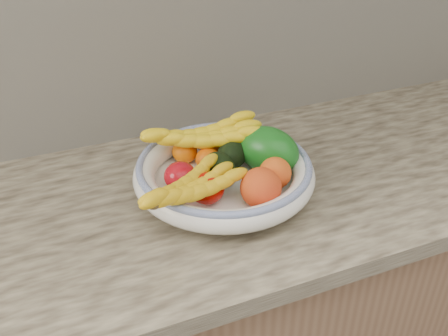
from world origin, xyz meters
TOP-DOWN VIEW (x-y plane):
  - kitchen_counter at (0.00, 1.69)m, footprint 2.44×0.66m
  - fruit_bowl at (0.00, 1.66)m, footprint 0.39×0.39m
  - clementine_back_left at (-0.05, 1.77)m, footprint 0.07×0.07m
  - clementine_back_right at (0.03, 1.78)m, footprint 0.06×0.06m
  - clementine_back_mid at (-0.02, 1.72)m, footprint 0.06×0.06m
  - tomato_left at (-0.10, 1.66)m, footprint 0.09×0.09m
  - tomato_near_left at (-0.06, 1.60)m, footprint 0.10×0.10m
  - avocado_center at (-0.01, 1.66)m, footprint 0.07×0.10m
  - avocado_right at (0.04, 1.70)m, footprint 0.11×0.12m
  - green_mango at (0.11, 1.67)m, footprint 0.18×0.19m
  - peach_front at (0.04, 1.55)m, footprint 0.09×0.09m
  - peach_right at (0.09, 1.59)m, footprint 0.08×0.08m
  - banana_bunch_back at (-0.02, 1.75)m, footprint 0.30×0.15m
  - banana_bunch_front at (-0.11, 1.58)m, footprint 0.27×0.20m

SIDE VIEW (x-z plane):
  - kitchen_counter at x=0.00m, z-range -0.24..1.16m
  - fruit_bowl at x=0.00m, z-range 0.91..0.99m
  - clementine_back_left at x=-0.05m, z-range 0.93..0.98m
  - clementine_back_right at x=0.03m, z-range 0.93..0.98m
  - clementine_back_mid at x=-0.02m, z-range 0.93..0.98m
  - tomato_left at x=-0.10m, z-range 0.93..0.99m
  - tomato_near_left at x=-0.06m, z-range 0.93..0.99m
  - avocado_center at x=-0.01m, z-range 0.93..1.00m
  - avocado_right at x=0.04m, z-range 0.93..1.00m
  - peach_front at x=0.04m, z-range 0.92..1.01m
  - peach_right at x=0.09m, z-range 0.93..1.00m
  - green_mango at x=0.11m, z-range 0.91..1.04m
  - banana_bunch_front at x=-0.11m, z-range 0.95..1.02m
  - banana_bunch_back at x=-0.02m, z-range 0.95..1.03m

